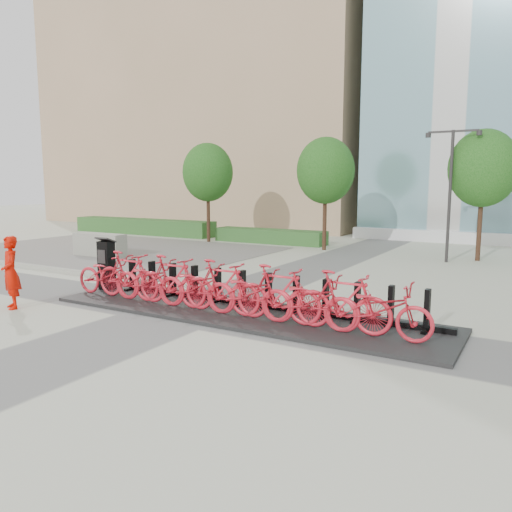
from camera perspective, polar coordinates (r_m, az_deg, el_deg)
The scene contains 26 objects.
ground at distance 12.08m, azimuth -7.75°, elevation -6.18°, with size 120.00×120.00×0.00m, color #B3B7A0.
tan_building at distance 43.86m, azimuth -3.35°, elevation 24.06°, with size 26.00×16.00×30.00m, color #A18261.
gravel_patch at distance 23.85m, azimuth -16.40°, elevation 0.67°, with size 14.00×14.00×0.00m, color slate.
curb at distance 20.71m, azimuth -26.68°, elevation -0.77°, with size 14.00×0.25×0.15m, color gray.
hedge_a at distance 31.19m, azimuth -12.82°, elevation 3.32°, with size 10.00×1.40×0.90m, color #1C4C1E.
hedge_b at distance 25.66m, azimuth 1.59°, elevation 2.29°, with size 6.00×1.20×0.70m, color #1C4C1E.
tree_0 at distance 26.12m, azimuth -5.54°, elevation 9.47°, with size 2.60×2.60×5.10m.
tree_1 at distance 22.94m, azimuth 7.95°, elevation 9.62°, with size 2.60×2.60×5.10m.
tree_2 at distance 21.33m, azimuth 24.53°, elevation 9.09°, with size 2.60×2.60×5.10m.
streetlamp at distance 20.46m, azimuth 21.35°, elevation 8.05°, with size 2.00×0.20×5.00m.
dock_pad at distance 11.59m, azimuth -1.72°, elevation -6.53°, with size 9.60×2.40×0.08m, color black.
dock_rail_posts at distance 11.84m, azimuth -0.26°, elevation -3.89°, with size 8.02×0.50×0.85m, color black, non-canonical shape.
bike_0 at distance 13.64m, azimuth -16.58°, elevation -2.09°, with size 0.73×2.09×1.10m, color red.
bike_1 at distance 13.12m, azimuth -14.43°, elevation -2.14°, with size 0.57×2.03×1.22m, color red.
bike_2 at distance 12.65m, azimuth -12.10°, elevation -2.73°, with size 0.73×2.09×1.10m, color red.
bike_3 at distance 12.17m, azimuth -9.59°, elevation -2.80°, with size 0.57×2.03×1.22m, color red.
bike_4 at distance 11.74m, azimuth -6.88°, elevation -3.44°, with size 0.73×2.09×1.10m, color red.
bike_5 at distance 11.31m, azimuth -3.97°, elevation -3.53°, with size 0.57×2.03×1.22m, color red.
bike_6 at distance 10.95m, azimuth -0.83°, elevation -4.23°, with size 0.73×2.09×1.10m, color red.
bike_7 at distance 10.59m, azimuth 2.51°, elevation -4.33°, with size 0.57×2.03×1.22m, color red.
bike_8 at distance 10.29m, azimuth 6.07°, elevation -5.08°, with size 0.73×2.09×1.10m, color red.
bike_9 at distance 10.02m, azimuth 9.85°, elevation -5.17°, with size 0.57×2.03×1.22m, color red.
bike_10 at distance 9.81m, azimuth 13.81°, elevation -5.93°, with size 0.73×2.09×1.10m, color red.
kiosk at distance 14.47m, azimuth -16.71°, elevation -0.90°, with size 0.48×0.41×1.47m.
worker_red at distance 13.36m, azimuth -26.24°, elevation -1.71°, with size 0.64×0.42×1.76m, color #CB0D00.
jersey_barrier at distance 21.89m, azimuth -17.43°, elevation 1.23°, with size 2.46×0.67×0.95m, color gray.
Camera 1 is at (7.24, -9.20, 2.98)m, focal length 35.00 mm.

